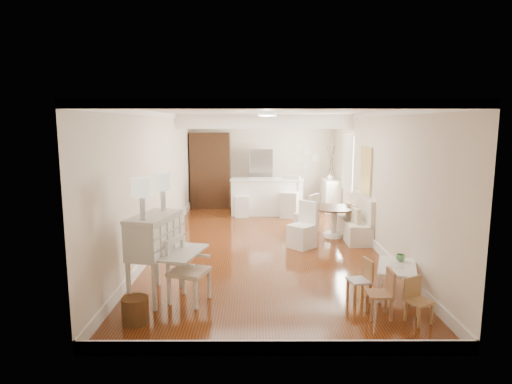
{
  "coord_description": "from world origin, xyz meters",
  "views": [
    {
      "loc": [
        -0.23,
        -8.9,
        2.54
      ],
      "look_at": [
        -0.21,
        0.3,
        1.09
      ],
      "focal_mm": 30.0,
      "sensor_mm": 36.0,
      "label": 1
    }
  ],
  "objects_px": {
    "bar_stool_left": "(242,200)",
    "kids_table": "(396,280)",
    "slip_chair_near": "(302,225)",
    "fridge": "(272,179)",
    "gustavian_armchair": "(189,270)",
    "kids_chair_c": "(419,301)",
    "kids_chair_b": "(359,280)",
    "bar_stool_right": "(290,197)",
    "pantry_cabinet": "(211,170)",
    "sideboard": "(331,196)",
    "kids_chair_a": "(380,293)",
    "secretary_bureau": "(155,256)",
    "wicker_basket": "(135,310)",
    "slip_chair_far": "(306,213)",
    "breakfast_counter": "(267,197)",
    "dining_table": "(334,222)"
  },
  "relations": [
    {
      "from": "kids_chair_b",
      "to": "slip_chair_near",
      "type": "height_order",
      "value": "slip_chair_near"
    },
    {
      "from": "kids_chair_b",
      "to": "kids_table",
      "type": "bearing_deg",
      "value": 97.38
    },
    {
      "from": "kids_table",
      "to": "pantry_cabinet",
      "type": "xyz_separation_m",
      "value": [
        -3.5,
        6.92,
        0.92
      ]
    },
    {
      "from": "slip_chair_far",
      "to": "bar_stool_right",
      "type": "relative_size",
      "value": 0.83
    },
    {
      "from": "secretary_bureau",
      "to": "wicker_basket",
      "type": "height_order",
      "value": "secretary_bureau"
    },
    {
      "from": "wicker_basket",
      "to": "sideboard",
      "type": "bearing_deg",
      "value": 62.41
    },
    {
      "from": "kids_table",
      "to": "kids_chair_c",
      "type": "relative_size",
      "value": 1.52
    },
    {
      "from": "secretary_bureau",
      "to": "kids_chair_c",
      "type": "relative_size",
      "value": 2.12
    },
    {
      "from": "pantry_cabinet",
      "to": "fridge",
      "type": "xyz_separation_m",
      "value": [
        1.9,
        -0.03,
        -0.25
      ]
    },
    {
      "from": "kids_table",
      "to": "bar_stool_left",
      "type": "xyz_separation_m",
      "value": [
        -2.5,
        5.54,
        0.24
      ]
    },
    {
      "from": "bar_stool_right",
      "to": "sideboard",
      "type": "bearing_deg",
      "value": 50.3
    },
    {
      "from": "secretary_bureau",
      "to": "sideboard",
      "type": "distance_m",
      "value": 7.38
    },
    {
      "from": "slip_chair_far",
      "to": "dining_table",
      "type": "bearing_deg",
      "value": 91.17
    },
    {
      "from": "slip_chair_near",
      "to": "fridge",
      "type": "relative_size",
      "value": 0.53
    },
    {
      "from": "sideboard",
      "to": "bar_stool_right",
      "type": "bearing_deg",
      "value": -146.65
    },
    {
      "from": "wicker_basket",
      "to": "slip_chair_far",
      "type": "relative_size",
      "value": 0.37
    },
    {
      "from": "bar_stool_left",
      "to": "kids_table",
      "type": "bearing_deg",
      "value": -67.53
    },
    {
      "from": "kids_chair_a",
      "to": "kids_table",
      "type": "bearing_deg",
      "value": 148.48
    },
    {
      "from": "breakfast_counter",
      "to": "kids_chair_c",
      "type": "bearing_deg",
      "value": -75.27
    },
    {
      "from": "breakfast_counter",
      "to": "bar_stool_right",
      "type": "relative_size",
      "value": 1.8
    },
    {
      "from": "wicker_basket",
      "to": "slip_chair_near",
      "type": "relative_size",
      "value": 0.36
    },
    {
      "from": "kids_chair_a",
      "to": "bar_stool_right",
      "type": "xyz_separation_m",
      "value": [
        -0.69,
        6.21,
        0.24
      ]
    },
    {
      "from": "kids_chair_b",
      "to": "sideboard",
      "type": "distance_m",
      "value": 6.56
    },
    {
      "from": "sideboard",
      "to": "slip_chair_far",
      "type": "bearing_deg",
      "value": -112.44
    },
    {
      "from": "gustavian_armchair",
      "to": "kids_chair_b",
      "type": "height_order",
      "value": "gustavian_armchair"
    },
    {
      "from": "kids_chair_b",
      "to": "pantry_cabinet",
      "type": "height_order",
      "value": "pantry_cabinet"
    },
    {
      "from": "breakfast_counter",
      "to": "fridge",
      "type": "relative_size",
      "value": 1.14
    },
    {
      "from": "kids_table",
      "to": "kids_chair_b",
      "type": "relative_size",
      "value": 1.43
    },
    {
      "from": "secretary_bureau",
      "to": "kids_table",
      "type": "distance_m",
      "value": 3.62
    },
    {
      "from": "bar_stool_left",
      "to": "sideboard",
      "type": "height_order",
      "value": "sideboard"
    },
    {
      "from": "bar_stool_left",
      "to": "kids_chair_a",
      "type": "bearing_deg",
      "value": -74.11
    },
    {
      "from": "kids_chair_a",
      "to": "bar_stool_left",
      "type": "bearing_deg",
      "value": -161.98
    },
    {
      "from": "kids_chair_b",
      "to": "secretary_bureau",
      "type": "bearing_deg",
      "value": -105.79
    },
    {
      "from": "kids_table",
      "to": "sideboard",
      "type": "bearing_deg",
      "value": 89.09
    },
    {
      "from": "secretary_bureau",
      "to": "gustavian_armchair",
      "type": "height_order",
      "value": "secretary_bureau"
    },
    {
      "from": "kids_chair_c",
      "to": "slip_chair_far",
      "type": "xyz_separation_m",
      "value": [
        -0.91,
        4.68,
        0.17
      ]
    },
    {
      "from": "gustavian_armchair",
      "to": "kids_chair_c",
      "type": "bearing_deg",
      "value": -82.84
    },
    {
      "from": "kids_chair_a",
      "to": "bar_stool_right",
      "type": "bearing_deg",
      "value": -173.33
    },
    {
      "from": "gustavian_armchair",
      "to": "secretary_bureau",
      "type": "bearing_deg",
      "value": 92.64
    },
    {
      "from": "kids_table",
      "to": "pantry_cabinet",
      "type": "distance_m",
      "value": 7.81
    },
    {
      "from": "gustavian_armchair",
      "to": "bar_stool_right",
      "type": "height_order",
      "value": "bar_stool_right"
    },
    {
      "from": "fridge",
      "to": "sideboard",
      "type": "distance_m",
      "value": 1.85
    },
    {
      "from": "secretary_bureau",
      "to": "slip_chair_near",
      "type": "bearing_deg",
      "value": 60.59
    },
    {
      "from": "kids_chair_c",
      "to": "secretary_bureau",
      "type": "bearing_deg",
      "value": 140.18
    },
    {
      "from": "slip_chair_far",
      "to": "sideboard",
      "type": "distance_m",
      "value": 2.75
    },
    {
      "from": "kids_chair_a",
      "to": "bar_stool_left",
      "type": "xyz_separation_m",
      "value": [
        -2.02,
        6.31,
        0.14
      ]
    },
    {
      "from": "slip_chair_far",
      "to": "pantry_cabinet",
      "type": "bearing_deg",
      "value": -107.01
    },
    {
      "from": "kids_chair_a",
      "to": "wicker_basket",
      "type": "bearing_deg",
      "value": -86.71
    },
    {
      "from": "kids_chair_b",
      "to": "bar_stool_right",
      "type": "relative_size",
      "value": 0.55
    },
    {
      "from": "wicker_basket",
      "to": "pantry_cabinet",
      "type": "xyz_separation_m",
      "value": [
        0.18,
        7.87,
        0.98
      ]
    }
  ]
}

